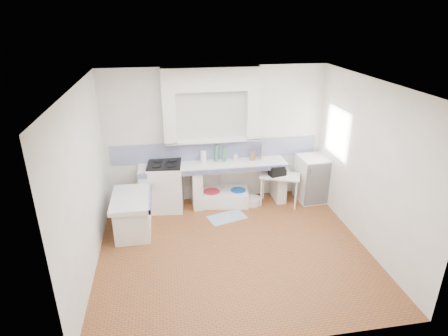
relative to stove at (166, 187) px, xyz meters
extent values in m
plane|color=brown|center=(1.08, -1.70, -0.48)|extent=(4.50, 4.50, 0.00)
plane|color=white|center=(1.08, -1.70, 2.32)|extent=(4.50, 4.50, 0.00)
plane|color=white|center=(1.08, 0.30, 0.92)|extent=(4.50, 0.00, 4.50)
plane|color=white|center=(1.08, -3.70, 0.92)|extent=(4.50, 0.00, 4.50)
plane|color=white|center=(-1.17, -1.70, 0.92)|extent=(0.00, 4.50, 4.50)
plane|color=white|center=(3.33, -1.70, 0.92)|extent=(0.00, 4.50, 4.50)
cube|color=white|center=(0.98, 0.18, 2.10)|extent=(1.90, 0.25, 0.45)
cube|color=#391F12|center=(3.51, -0.50, 1.12)|extent=(0.35, 0.86, 1.06)
cube|color=white|center=(3.36, -0.50, 1.50)|extent=(0.01, 0.84, 0.24)
cube|color=white|center=(0.98, 0.00, 0.38)|extent=(3.00, 0.60, 0.08)
cube|color=navy|center=(0.98, -0.28, 0.38)|extent=(3.00, 0.04, 0.10)
cube|color=white|center=(-0.42, 0.00, -0.07)|extent=(0.20, 0.55, 0.82)
cube|color=white|center=(0.63, 0.00, -0.07)|extent=(0.20, 0.55, 0.82)
cube|color=white|center=(2.38, 0.00, -0.07)|extent=(0.20, 0.55, 0.82)
cube|color=white|center=(-0.62, -0.80, 0.18)|extent=(0.70, 1.10, 0.08)
cube|color=white|center=(-0.62, -0.80, -0.17)|extent=(0.60, 1.00, 0.62)
cube|color=navy|center=(-0.29, -0.80, 0.18)|extent=(0.04, 1.10, 0.10)
cube|color=navy|center=(1.08, 0.29, 0.62)|extent=(4.27, 0.03, 0.40)
cube|color=white|center=(0.00, 0.00, 0.00)|extent=(0.74, 0.72, 0.96)
cube|color=white|center=(1.15, 0.00, -0.35)|extent=(1.19, 0.76, 0.27)
cube|color=white|center=(2.32, -0.23, -0.15)|extent=(0.91, 0.72, 0.04)
cube|color=white|center=(3.09, -0.13, 0.01)|extent=(0.67, 0.67, 0.97)
cylinder|color=red|center=(0.94, -0.03, -0.32)|extent=(0.34, 0.34, 0.31)
cylinder|color=#BF7412|center=(1.18, -0.04, -0.35)|extent=(0.31, 0.31, 0.27)
cylinder|color=blue|center=(1.49, -0.05, -0.33)|extent=(0.35, 0.35, 0.30)
cylinder|color=white|center=(1.77, -0.14, -0.41)|extent=(0.47, 0.47, 0.14)
cylinder|color=silver|center=(1.18, 0.14, -0.33)|extent=(0.10, 0.10, 0.30)
cylinder|color=silver|center=(1.28, 0.15, -0.34)|extent=(0.09, 0.09, 0.28)
cube|color=black|center=(2.26, -0.23, 0.29)|extent=(0.37, 0.26, 0.21)
cylinder|color=#327E51|center=(1.07, 0.15, 0.59)|extent=(0.09, 0.09, 0.35)
cylinder|color=#327E51|center=(1.22, 0.12, 0.57)|extent=(0.08, 0.08, 0.30)
cube|color=brown|center=(1.81, 0.10, 0.51)|extent=(0.10, 0.08, 0.19)
cube|color=brown|center=(2.01, 0.15, 0.57)|extent=(0.08, 0.21, 0.29)
cylinder|color=white|center=(0.80, 0.15, 0.54)|extent=(0.16, 0.16, 0.25)
imported|color=white|center=(1.47, 0.15, 0.51)|extent=(0.09, 0.09, 0.18)
cube|color=teal|center=(1.15, -0.62, -0.47)|extent=(0.81, 0.60, 0.01)
camera|label=1|loc=(0.03, -6.94, 3.28)|focal=30.02mm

